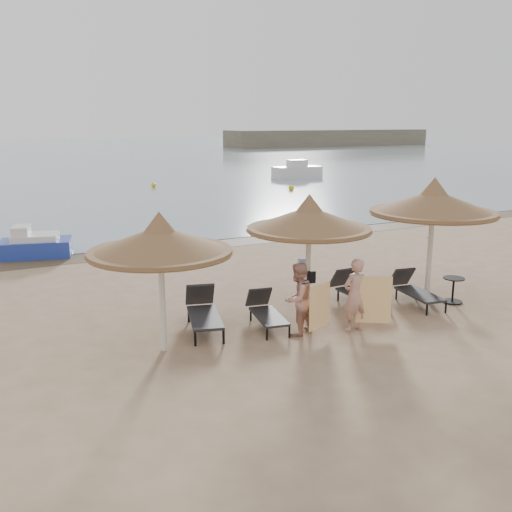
{
  "coord_description": "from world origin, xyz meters",
  "views": [
    {
      "loc": [
        -6.45,
        -10.7,
        4.69
      ],
      "look_at": [
        -0.42,
        1.2,
        1.51
      ],
      "focal_mm": 40.0,
      "sensor_mm": 36.0,
      "label": 1
    }
  ],
  "objects": [
    {
      "name": "bag_dark",
      "position": [
        0.75,
        0.54,
        0.99
      ],
      "size": [
        0.22,
        0.11,
        0.29
      ],
      "rotation": [
        0.0,
        0.0,
        -0.18
      ],
      "color": "black",
      "rests_on": "ground"
    },
    {
      "name": "towel_right",
      "position": [
        1.45,
        -0.99,
        0.76
      ],
      "size": [
        0.68,
        0.43,
        1.1
      ],
      "rotation": [
        0.0,
        0.0,
        -0.55
      ],
      "color": "orange",
      "rests_on": "ground"
    },
    {
      "name": "towel_left",
      "position": [
        0.19,
        -0.7,
        0.71
      ],
      "size": [
        0.69,
        0.27,
        1.02
      ],
      "rotation": [
        0.0,
        0.0,
        0.35
      ],
      "color": "orange",
      "rests_on": "ground"
    },
    {
      "name": "lounger_near_left",
      "position": [
        -0.51,
        0.51,
        0.35
      ],
      "size": [
        0.88,
        1.8,
        0.77
      ],
      "rotation": [
        0.0,
        0.0,
        -0.18
      ],
      "color": "black",
      "rests_on": "ground"
    },
    {
      "name": "person_left",
      "position": [
        -0.16,
        -0.35,
        0.96
      ],
      "size": [
        1.03,
        0.86,
        1.92
      ],
      "primitive_type": "imported",
      "rotation": [
        0.0,
        0.0,
        3.52
      ],
      "color": "tan",
      "rests_on": "ground"
    },
    {
      "name": "lounger_near_right",
      "position": [
        2.35,
        0.85,
        0.38
      ],
      "size": [
        0.66,
        1.9,
        0.85
      ],
      "rotation": [
        0.0,
        0.0,
        0.02
      ],
      "color": "black",
      "rests_on": "ground"
    },
    {
      "name": "lounger_far_right",
      "position": [
        3.76,
        0.23,
        0.37
      ],
      "size": [
        0.87,
        1.91,
        0.82
      ],
      "rotation": [
        0.0,
        0.0,
        -0.15
      ],
      "color": "black",
      "rests_on": "ground"
    },
    {
      "name": "side_table",
      "position": [
        4.69,
        -0.22,
        0.32
      ],
      "size": [
        0.56,
        0.56,
        0.67
      ],
      "rotation": [
        0.0,
        0.0,
        -0.11
      ],
      "color": "black",
      "rests_on": "ground"
    },
    {
      "name": "bag_patterned",
      "position": [
        0.75,
        0.88,
        1.21
      ],
      "size": [
        0.3,
        0.13,
        0.37
      ],
      "rotation": [
        0.0,
        0.0,
        -0.13
      ],
      "color": "silver",
      "rests_on": "ground"
    },
    {
      "name": "lounger_far_left",
      "position": [
        -1.88,
        1.01,
        0.41
      ],
      "size": [
        1.17,
        2.13,
        0.91
      ],
      "rotation": [
        0.0,
        0.0,
        -0.26
      ],
      "color": "black",
      "rests_on": "ground"
    },
    {
      "name": "sea",
      "position": [
        0.0,
        80.0,
        0.01
      ],
      "size": [
        200.0,
        140.0,
        0.03
      ],
      "primitive_type": "cube",
      "color": "slate",
      "rests_on": "ground"
    },
    {
      "name": "wet_sand_strip",
      "position": [
        0.0,
        9.4,
        0.0
      ],
      "size": [
        200.0,
        1.6,
        0.01
      ],
      "primitive_type": "cube",
      "color": "brown",
      "rests_on": "ground"
    },
    {
      "name": "palapa_center",
      "position": [
        0.75,
        0.7,
        2.39
      ],
      "size": [
        3.03,
        3.03,
        3.0
      ],
      "rotation": [
        0.0,
        0.0,
        -0.25
      ],
      "color": "beige",
      "rests_on": "ground"
    },
    {
      "name": "buoy_mid",
      "position": [
        5.53,
        29.2,
        0.17
      ],
      "size": [
        0.34,
        0.34,
        0.34
      ],
      "primitive_type": "sphere",
      "color": "#E5B80B",
      "rests_on": "ground"
    },
    {
      "name": "palapa_right",
      "position": [
        4.33,
        0.34,
        2.6
      ],
      "size": [
        3.3,
        3.3,
        3.27
      ],
      "rotation": [
        0.0,
        0.0,
        -0.15
      ],
      "color": "beige",
      "rests_on": "ground"
    },
    {
      "name": "buoy_right",
      "position": [
        13.33,
        22.94,
        0.19
      ],
      "size": [
        0.38,
        0.38,
        0.38
      ],
      "primitive_type": "sphere",
      "color": "#E5B80B",
      "rests_on": "ground"
    },
    {
      "name": "pedal_boat",
      "position": [
        -4.54,
        10.34,
        0.41
      ],
      "size": [
        2.64,
        1.92,
        1.11
      ],
      "rotation": [
        0.0,
        0.0,
        -0.23
      ],
      "color": "#1F3497",
      "rests_on": "ground"
    },
    {
      "name": "palapa_left",
      "position": [
        -3.12,
        0.14,
        2.34
      ],
      "size": [
        2.96,
        2.96,
        2.94
      ],
      "rotation": [
        0.0,
        0.0,
        -0.38
      ],
      "color": "beige",
      "rests_on": "ground"
    },
    {
      "name": "ground",
      "position": [
        0.0,
        0.0,
        0.0
      ],
      "size": [
        160.0,
        160.0,
        0.0
      ],
      "primitive_type": "plane",
      "color": "#A08365",
      "rests_on": "ground"
    },
    {
      "name": "person_right",
      "position": [
        1.1,
        -0.74,
        0.98
      ],
      "size": [
        0.93,
        0.62,
        1.97
      ],
      "primitive_type": "imported",
      "rotation": [
        0.0,
        0.0,
        3.18
      ],
      "color": "tan",
      "rests_on": "ground"
    }
  ]
}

